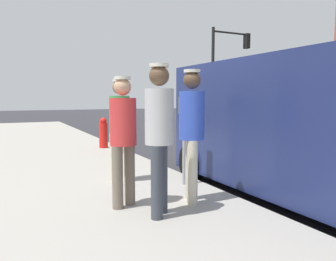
% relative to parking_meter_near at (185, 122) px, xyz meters
% --- Properties ---
extents(ground_plane, '(80.00, 80.00, 0.00)m').
position_rel_parking_meter_near_xyz_m(ground_plane, '(-1.35, 0.09, -1.18)').
color(ground_plane, '#2D2D33').
extents(sidewalk_slab, '(5.00, 32.00, 0.15)m').
position_rel_parking_meter_near_xyz_m(sidewalk_slab, '(2.15, 0.09, -1.11)').
color(sidewalk_slab, '#9E998E').
rests_on(sidewalk_slab, ground).
extents(parking_meter_near, '(0.14, 0.18, 1.52)m').
position_rel_parking_meter_near_xyz_m(parking_meter_near, '(0.00, 0.00, 0.00)').
color(parking_meter_near, gray).
rests_on(parking_meter_near, sidewalk_slab).
extents(pedestrian_in_red, '(0.34, 0.34, 1.68)m').
position_rel_parking_meter_near_xyz_m(pedestrian_in_red, '(1.24, 0.61, -0.07)').
color(pedestrian_in_red, '#726656').
rests_on(pedestrian_in_red, sidewalk_slab).
extents(pedestrian_in_green, '(0.34, 0.34, 1.72)m').
position_rel_parking_meter_near_xyz_m(pedestrian_in_green, '(0.87, -0.67, -0.04)').
color(pedestrian_in_green, beige).
rests_on(pedestrian_in_green, sidewalk_slab).
extents(pedestrian_in_gray, '(0.34, 0.34, 1.80)m').
position_rel_parking_meter_near_xyz_m(pedestrian_in_gray, '(0.97, 1.12, 0.01)').
color(pedestrian_in_gray, '#383D47').
rests_on(pedestrian_in_gray, sidewalk_slab).
extents(pedestrian_in_blue, '(0.34, 0.34, 1.78)m').
position_rel_parking_meter_near_xyz_m(pedestrian_in_blue, '(0.36, 0.83, -0.00)').
color(pedestrian_in_blue, beige).
rests_on(pedestrian_in_blue, sidewalk_slab).
extents(parked_van, '(2.14, 5.21, 2.15)m').
position_rel_parking_meter_near_xyz_m(parked_van, '(-1.50, 1.38, -0.03)').
color(parked_van, navy).
rests_on(parked_van, ground).
extents(traffic_light_corner, '(2.48, 0.42, 5.20)m').
position_rel_parking_meter_near_xyz_m(traffic_light_corner, '(-8.13, -10.00, 2.34)').
color(traffic_light_corner, black).
rests_on(traffic_light_corner, ground).
extents(fire_hydrant, '(0.24, 0.24, 0.86)m').
position_rel_parking_meter_near_xyz_m(fire_hydrant, '(0.10, -4.51, -0.61)').
color(fire_hydrant, red).
rests_on(fire_hydrant, sidewalk_slab).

